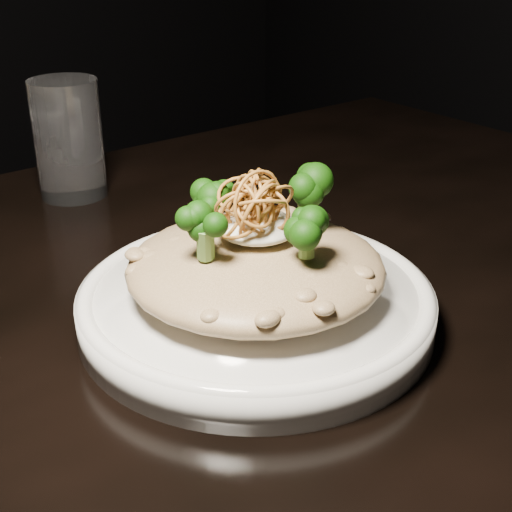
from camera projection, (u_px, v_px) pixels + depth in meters
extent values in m
cube|color=black|center=(260.00, 302.00, 0.61)|extent=(1.10, 0.80, 0.04)
cylinder|color=black|center=(357.00, 331.00, 1.27)|extent=(0.05, 0.05, 0.71)
cylinder|color=white|center=(256.00, 305.00, 0.54)|extent=(0.26, 0.26, 0.03)
ellipsoid|color=brown|center=(256.00, 266.00, 0.52)|extent=(0.19, 0.19, 0.04)
ellipsoid|color=white|center=(257.00, 226.00, 0.51)|extent=(0.06, 0.06, 0.02)
cylinder|color=white|center=(69.00, 139.00, 0.75)|extent=(0.09, 0.09, 0.13)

